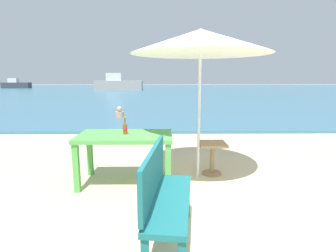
{
  "coord_description": "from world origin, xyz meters",
  "views": [
    {
      "loc": [
        -0.73,
        -2.42,
        1.6
      ],
      "look_at": [
        -0.66,
        3.0,
        0.6
      ],
      "focal_mm": 28.28,
      "sensor_mm": 36.0,
      "label": 1
    }
  ],
  "objects_px": {
    "bench_teal_center": "(163,191)",
    "boat_sailboat": "(16,85)",
    "beer_bottle_amber": "(125,128)",
    "patio_umbrella": "(201,42)",
    "picnic_table_green": "(125,141)",
    "boat_cargo_ship": "(118,84)",
    "side_table_wood": "(212,154)",
    "swimmer_person": "(120,113)"
  },
  "relations": [
    {
      "from": "bench_teal_center",
      "to": "boat_sailboat",
      "type": "distance_m",
      "value": 42.56
    },
    {
      "from": "patio_umbrella",
      "to": "bench_teal_center",
      "type": "relative_size",
      "value": 1.86
    },
    {
      "from": "picnic_table_green",
      "to": "side_table_wood",
      "type": "height_order",
      "value": "picnic_table_green"
    },
    {
      "from": "beer_bottle_amber",
      "to": "patio_umbrella",
      "type": "xyz_separation_m",
      "value": [
        1.13,
        0.19,
        1.26
      ]
    },
    {
      "from": "picnic_table_green",
      "to": "boat_cargo_ship",
      "type": "xyz_separation_m",
      "value": [
        -5.03,
        28.47,
        0.17
      ]
    },
    {
      "from": "swimmer_person",
      "to": "boat_cargo_ship",
      "type": "distance_m",
      "value": 22.37
    },
    {
      "from": "side_table_wood",
      "to": "beer_bottle_amber",
      "type": "bearing_deg",
      "value": -166.32
    },
    {
      "from": "bench_teal_center",
      "to": "boat_sailboat",
      "type": "bearing_deg",
      "value": 120.44
    },
    {
      "from": "boat_sailboat",
      "to": "boat_cargo_ship",
      "type": "bearing_deg",
      "value": -22.72
    },
    {
      "from": "side_table_wood",
      "to": "boat_cargo_ship",
      "type": "relative_size",
      "value": 0.1
    },
    {
      "from": "side_table_wood",
      "to": "bench_teal_center",
      "type": "height_order",
      "value": "bench_teal_center"
    },
    {
      "from": "side_table_wood",
      "to": "patio_umbrella",
      "type": "bearing_deg",
      "value": -149.72
    },
    {
      "from": "picnic_table_green",
      "to": "swimmer_person",
      "type": "relative_size",
      "value": 3.41
    },
    {
      "from": "picnic_table_green",
      "to": "bench_teal_center",
      "type": "relative_size",
      "value": 1.13
    },
    {
      "from": "bench_teal_center",
      "to": "boat_cargo_ship",
      "type": "xyz_separation_m",
      "value": [
        -5.6,
        30.01,
        0.28
      ]
    },
    {
      "from": "bench_teal_center",
      "to": "beer_bottle_amber",
      "type": "bearing_deg",
      "value": 110.39
    },
    {
      "from": "picnic_table_green",
      "to": "swimmer_person",
      "type": "distance_m",
      "value": 6.57
    },
    {
      "from": "boat_sailboat",
      "to": "patio_umbrella",
      "type": "bearing_deg",
      "value": -57.68
    },
    {
      "from": "picnic_table_green",
      "to": "boat_sailboat",
      "type": "height_order",
      "value": "boat_sailboat"
    },
    {
      "from": "beer_bottle_amber",
      "to": "swimmer_person",
      "type": "height_order",
      "value": "beer_bottle_amber"
    },
    {
      "from": "picnic_table_green",
      "to": "boat_cargo_ship",
      "type": "height_order",
      "value": "boat_cargo_ship"
    },
    {
      "from": "beer_bottle_amber",
      "to": "swimmer_person",
      "type": "relative_size",
      "value": 0.65
    },
    {
      "from": "boat_sailboat",
      "to": "picnic_table_green",
      "type": "bearing_deg",
      "value": -59.16
    },
    {
      "from": "side_table_wood",
      "to": "boat_sailboat",
      "type": "height_order",
      "value": "boat_sailboat"
    },
    {
      "from": "boat_cargo_ship",
      "to": "boat_sailboat",
      "type": "bearing_deg",
      "value": 157.28
    },
    {
      "from": "beer_bottle_amber",
      "to": "bench_teal_center",
      "type": "distance_m",
      "value": 1.68
    },
    {
      "from": "swimmer_person",
      "to": "boat_cargo_ship",
      "type": "xyz_separation_m",
      "value": [
        -3.85,
        22.03,
        0.58
      ]
    },
    {
      "from": "beer_bottle_amber",
      "to": "side_table_wood",
      "type": "distance_m",
      "value": 1.5
    },
    {
      "from": "beer_bottle_amber",
      "to": "boat_sailboat",
      "type": "relative_size",
      "value": 0.07
    },
    {
      "from": "side_table_wood",
      "to": "bench_teal_center",
      "type": "relative_size",
      "value": 0.44
    },
    {
      "from": "beer_bottle_amber",
      "to": "side_table_wood",
      "type": "relative_size",
      "value": 0.49
    },
    {
      "from": "beer_bottle_amber",
      "to": "boat_cargo_ship",
      "type": "relative_size",
      "value": 0.05
    },
    {
      "from": "picnic_table_green",
      "to": "boat_sailboat",
      "type": "distance_m",
      "value": 40.95
    },
    {
      "from": "patio_umbrella",
      "to": "boat_cargo_ship",
      "type": "height_order",
      "value": "patio_umbrella"
    },
    {
      "from": "beer_bottle_amber",
      "to": "boat_sailboat",
      "type": "bearing_deg",
      "value": 120.85
    },
    {
      "from": "beer_bottle_amber",
      "to": "patio_umbrella",
      "type": "relative_size",
      "value": 0.12
    },
    {
      "from": "beer_bottle_amber",
      "to": "side_table_wood",
      "type": "xyz_separation_m",
      "value": [
        1.38,
        0.34,
        -0.5
      ]
    },
    {
      "from": "bench_teal_center",
      "to": "side_table_wood",
      "type": "bearing_deg",
      "value": 66.84
    },
    {
      "from": "picnic_table_green",
      "to": "boat_cargo_ship",
      "type": "distance_m",
      "value": 28.91
    },
    {
      "from": "boat_cargo_ship",
      "to": "side_table_wood",
      "type": "bearing_deg",
      "value": -77.17
    },
    {
      "from": "beer_bottle_amber",
      "to": "patio_umbrella",
      "type": "distance_m",
      "value": 1.7
    },
    {
      "from": "boat_sailboat",
      "to": "boat_cargo_ship",
      "type": "relative_size",
      "value": 0.7
    }
  ]
}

